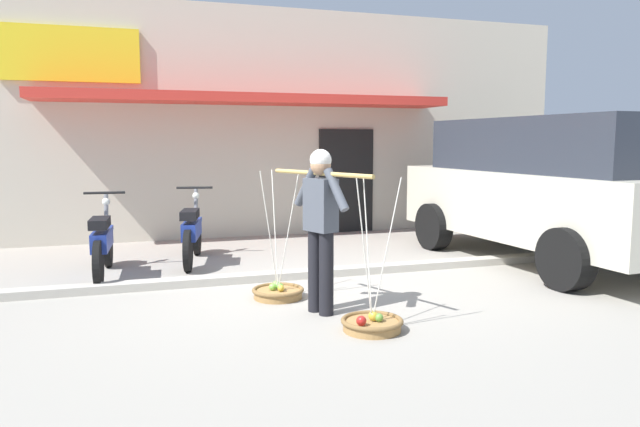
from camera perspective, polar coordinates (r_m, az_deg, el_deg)
ground_plane at (r=7.14m, az=-1.03°, el=-7.45°), size 90.00×90.00×0.00m
sidewalk_curb at (r=7.78m, az=-2.53°, el=-5.86°), size 20.00×0.24×0.10m
fruit_vendor at (r=6.07m, az=0.06°, el=-0.61°), size 0.60×1.43×1.70m
fruit_basket_left_side at (r=6.84m, az=-4.04°, el=-7.45°), size 0.59×0.59×1.45m
fruit_basket_right_side at (r=5.71m, az=5.00°, el=-10.38°), size 0.59×0.59×1.45m
motorcycle_nearest_shop at (r=8.28m, az=-20.08°, el=-2.66°), size 0.54×1.82×1.09m
motorcycle_second_in_row at (r=8.85m, az=-12.13°, el=-1.79°), size 0.59×1.80×1.09m
parked_truck at (r=9.26m, az=20.87°, el=2.51°), size 2.38×4.91×2.10m
storefront_building at (r=13.54m, az=-9.08°, el=8.26°), size 13.00×6.00×4.20m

